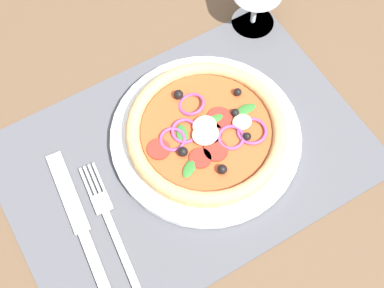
{
  "coord_description": "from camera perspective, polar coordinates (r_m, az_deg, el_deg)",
  "views": [
    {
      "loc": [
        -14.58,
        -26.5,
        63.17
      ],
      "look_at": [
        1.09,
        0.0,
        2.5
      ],
      "focal_mm": 49.65,
      "sensor_mm": 36.0,
      "label": 1
    }
  ],
  "objects": [
    {
      "name": "placemat",
      "position": [
        0.7,
        -0.77,
        -1.26
      ],
      "size": [
        46.91,
        32.14,
        0.4
      ],
      "primitive_type": "cube",
      "color": "#4C4C51",
      "rests_on": "ground_plane"
    },
    {
      "name": "knife",
      "position": [
        0.68,
        -12.14,
        -7.88
      ],
      "size": [
        3.56,
        20.07,
        0.62
      ],
      "rotation": [
        0.0,
        0.0,
        1.47
      ],
      "color": "silver",
      "rests_on": "placemat"
    },
    {
      "name": "ground_plane",
      "position": [
        0.71,
        -0.76,
        -1.75
      ],
      "size": [
        190.0,
        140.0,
        2.4
      ],
      "primitive_type": "cube",
      "color": "brown"
    },
    {
      "name": "plate",
      "position": [
        0.7,
        1.48,
        0.83
      ],
      "size": [
        25.27,
        25.27,
        1.1
      ],
      "primitive_type": "cylinder",
      "color": "white",
      "rests_on": "placemat"
    },
    {
      "name": "pizza",
      "position": [
        0.69,
        1.53,
        1.45
      ],
      "size": [
        20.92,
        20.92,
        2.61
      ],
      "color": "tan",
      "rests_on": "plate"
    },
    {
      "name": "fork",
      "position": [
        0.67,
        -8.96,
        -7.98
      ],
      "size": [
        3.25,
        18.06,
        0.44
      ],
      "rotation": [
        0.0,
        0.0,
        1.47
      ],
      "color": "silver",
      "rests_on": "placemat"
    }
  ]
}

